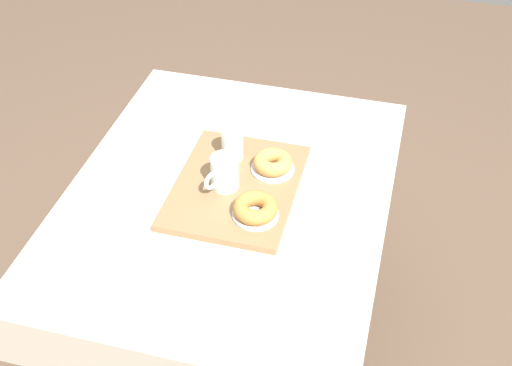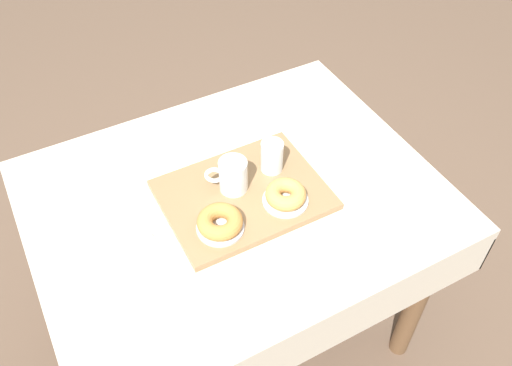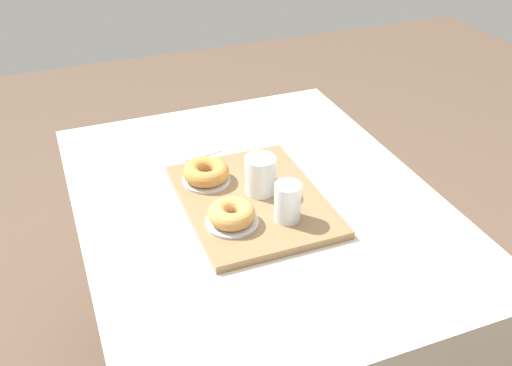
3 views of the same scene
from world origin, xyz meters
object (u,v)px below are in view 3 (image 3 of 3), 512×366
sugar_donut_left (206,172)px  paper_napkin (193,146)px  water_glass_near (288,203)px  donut_plate_left (207,180)px  donut_plate_right (232,222)px  sugar_donut_right (232,214)px  tea_mug_left (260,176)px  serving_tray (252,200)px  dining_table (257,231)px

sugar_donut_left → paper_napkin: size_ratio=0.88×
water_glass_near → donut_plate_left: bearing=-150.2°
donut_plate_left → paper_napkin: size_ratio=0.92×
donut_plate_right → sugar_donut_right: 0.02m
tea_mug_left → donut_plate_left: size_ratio=0.91×
water_glass_near → donut_plate_left: water_glass_near is taller
donut_plate_right → serving_tray: bearing=135.5°
dining_table → sugar_donut_right: (0.10, -0.10, 0.15)m
dining_table → serving_tray: size_ratio=2.55×
water_glass_near → sugar_donut_right: 0.13m
donut_plate_right → tea_mug_left: bearing=132.2°
donut_plate_left → donut_plate_right: (0.19, 0.00, 0.00)m
donut_plate_left → sugar_donut_right: (0.19, 0.00, 0.02)m
paper_napkin → dining_table: bearing=13.5°
donut_plate_left → donut_plate_right: 0.19m
sugar_donut_right → paper_napkin: size_ratio=0.82×
sugar_donut_left → donut_plate_right: sugar_donut_left is taller
sugar_donut_right → donut_plate_right: bearing=0.0°
paper_napkin → donut_plate_right: bearing=-3.7°
sugar_donut_right → serving_tray: bearing=135.5°
donut_plate_left → serving_tray: bearing=37.5°
water_glass_near → donut_plate_right: 0.14m
serving_tray → sugar_donut_right: sugar_donut_right is taller
serving_tray → donut_plate_left: size_ratio=3.51×
sugar_donut_left → paper_napkin: bearing=172.8°
water_glass_near → sugar_donut_right: bearing=-102.8°
tea_mug_left → donut_plate_right: 0.16m
sugar_donut_left → sugar_donut_right: bearing=0.4°
dining_table → donut_plate_left: 0.19m
serving_tray → sugar_donut_left: 0.14m
dining_table → serving_tray: serving_tray is taller
water_glass_near → paper_napkin: (-0.44, -0.10, -0.06)m
sugar_donut_right → paper_napkin: bearing=176.3°
water_glass_near → dining_table: bearing=-169.4°
tea_mug_left → sugar_donut_right: tea_mug_left is taller
dining_table → paper_napkin: 0.34m
tea_mug_left → donut_plate_left: bearing=-129.9°
sugar_donut_right → paper_napkin: (-0.42, 0.03, -0.05)m
donut_plate_left → paper_napkin: 0.22m
serving_tray → donut_plate_left: bearing=-142.5°
dining_table → tea_mug_left: size_ratio=9.90×
sugar_donut_left → donut_plate_left: bearing=0.0°
dining_table → donut_plate_right: (0.10, -0.10, 0.13)m
serving_tray → donut_plate_left: 0.14m
donut_plate_left → donut_plate_right: bearing=0.4°
dining_table → sugar_donut_left: bearing=-132.3°
donut_plate_left → sugar_donut_left: 0.02m
serving_tray → paper_napkin: bearing=-170.4°
tea_mug_left → sugar_donut_left: 0.15m
tea_mug_left → donut_plate_right: (0.10, -0.11, -0.04)m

